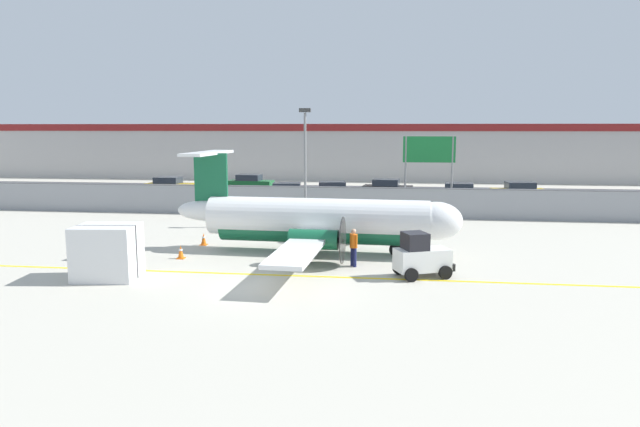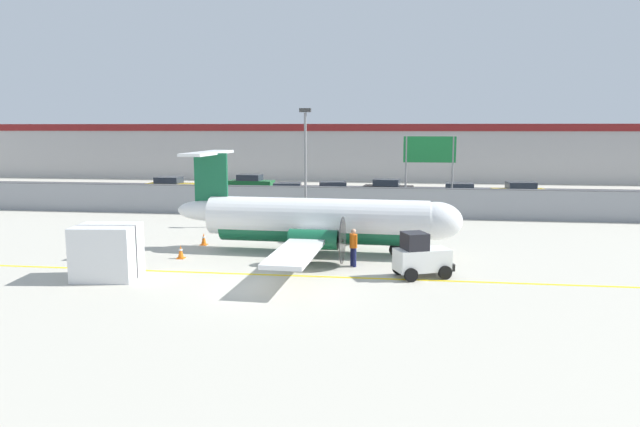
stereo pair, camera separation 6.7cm
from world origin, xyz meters
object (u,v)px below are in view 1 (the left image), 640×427
parked_car_2 (288,193)px  parked_car_5 (460,193)px  commuter_airplane (322,221)px  ground_crew_worker (354,245)px  baggage_tug (421,257)px  traffic_cone_near_left (204,239)px  cargo_container (107,252)px  traffic_cone_near_right (181,252)px  parked_car_3 (331,191)px  parked_car_0 (169,186)px  parked_car_6 (519,192)px  parked_car_4 (387,188)px  highway_sign (429,156)px  parked_car_1 (250,183)px  apron_light_pole (305,157)px

parked_car_2 → parked_car_5: (13.74, 1.49, 0.00)m
commuter_airplane → ground_crew_worker: bearing=-54.0°
commuter_airplane → baggage_tug: bearing=-38.7°
commuter_airplane → traffic_cone_near_left: commuter_airplane is taller
traffic_cone_near_left → cargo_container: bearing=-103.7°
traffic_cone_near_right → parked_car_5: 26.21m
ground_crew_worker → parked_car_3: bearing=62.3°
traffic_cone_near_left → parked_car_0: bearing=116.4°
ground_crew_worker → parked_car_6: bearing=26.5°
parked_car_3 → parked_car_6: 15.39m
parked_car_4 → parked_car_5: (5.85, -2.75, 0.00)m
baggage_tug → traffic_cone_near_right: baggage_tug is taller
parked_car_6 → highway_sign: highway_sign is taller
highway_sign → cargo_container: bearing=-126.3°
parked_car_1 → parked_car_6: bearing=-6.0°
parked_car_4 → apron_light_pole: 15.65m
ground_crew_worker → traffic_cone_near_right: size_ratio=2.66×
traffic_cone_near_right → commuter_airplane: bearing=18.1°
parked_car_2 → apron_light_pole: (2.99, -10.23, 3.41)m
parked_car_2 → parked_car_4: 8.95m
commuter_airplane → parked_car_1: size_ratio=3.71×
ground_crew_worker → parked_car_3: (-3.44, 21.76, -0.06)m
commuter_airplane → parked_car_1: (-10.07, 25.27, -0.71)m
traffic_cone_near_left → parked_car_4: (9.29, 20.97, 0.58)m
ground_crew_worker → parked_car_2: (-6.73, 20.35, -0.06)m
baggage_tug → parked_car_0: baggage_tug is taller
traffic_cone_near_right → parked_car_1: parked_car_1 is taller
parked_car_0 → apron_light_pole: (14.59, -14.08, 3.41)m
parked_car_5 → baggage_tug: bearing=-94.6°
traffic_cone_near_right → apron_light_pole: apron_light_pole is taller
traffic_cone_near_right → highway_sign: (12.27, 15.18, 3.83)m
traffic_cone_near_right → parked_car_0: bearing=113.2°
parked_car_3 → parked_car_2: bearing=15.2°
parked_car_2 → parked_car_5: bearing=0.1°
parked_car_1 → parked_car_4: (12.95, -3.28, 0.00)m
parked_car_0 → parked_car_6: (30.19, -0.78, 0.00)m
apron_light_pole → commuter_airplane: bearing=-75.0°
baggage_tug → parked_car_6: size_ratio=0.60×
parked_car_2 → parked_car_3: size_ratio=0.99×
commuter_airplane → parked_car_2: size_ratio=3.68×
traffic_cone_near_left → highway_sign: 17.59m
parked_car_1 → apron_light_pole: apron_light_pole is taller
parked_car_5 → apron_light_pole: size_ratio=0.60×
baggage_tug → commuter_airplane: bearing=116.1°
traffic_cone_near_right → parked_car_0: parked_car_0 is taller
parked_car_4 → highway_sign: 9.94m
commuter_airplane → traffic_cone_near_right: (-6.45, -2.12, -1.29)m
parked_car_5 → traffic_cone_near_right: bearing=-120.0°
parked_car_2 → ground_crew_worker: bearing=-77.8°
traffic_cone_near_right → parked_car_5: (15.18, 21.36, 0.58)m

